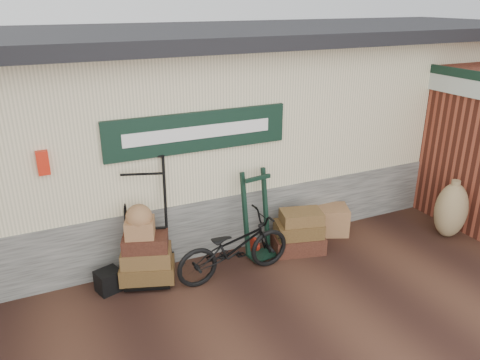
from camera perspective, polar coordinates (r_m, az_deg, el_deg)
name	(u,v)px	position (r m, az deg, el deg)	size (l,w,h in m)	color
ground	(249,285)	(6.53, 1.06, -12.67)	(80.00, 80.00, 0.00)	black
station_building	(180,124)	(8.22, -7.36, 6.80)	(14.40, 4.10, 3.20)	#4C4C47
brick_outbuilding	(446,132)	(9.61, 23.83, 5.36)	(1.71, 4.51, 2.62)	maroon
porter_trolley	(145,219)	(6.43, -11.47, -4.74)	(0.87, 0.65, 1.74)	black
green_barrow	(257,215)	(6.94, 2.12, -4.24)	(0.48, 0.40, 1.32)	black
suitcase_stack	(299,231)	(7.22, 7.17, -6.18)	(0.76, 0.48, 0.68)	black
wicker_hamper	(326,220)	(7.88, 10.40, -4.78)	(0.70, 0.46, 0.46)	brown
black_trunk	(109,281)	(6.57, -15.74, -11.75)	(0.30, 0.26, 0.30)	black
bicycle	(234,244)	(6.49, -0.74, -7.81)	(1.70, 0.59, 0.99)	black
burlap_sack_left	(451,210)	(8.27, 24.33, -3.39)	(0.57, 0.48, 0.92)	olive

